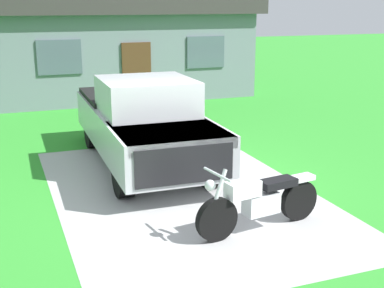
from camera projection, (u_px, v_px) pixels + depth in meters
ground_plane at (182, 193)px, 9.52m from camera, size 80.00×80.00×0.00m
driveway_pad at (182, 193)px, 9.52m from camera, size 4.52×7.15×0.01m
motorcycle at (259, 201)px, 7.85m from camera, size 2.20×0.72×1.09m
pickup_truck at (142, 120)px, 11.05m from camera, size 2.13×5.67×1.90m
neighbor_house at (119, 46)px, 19.60m from camera, size 9.60×5.60×3.50m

